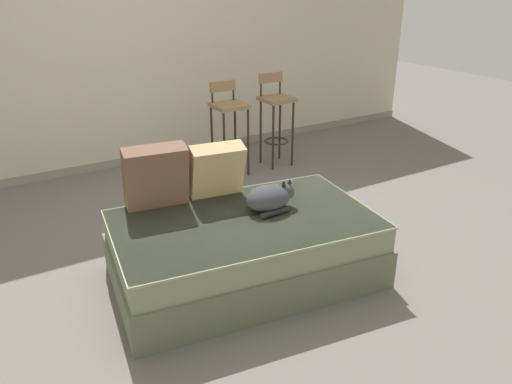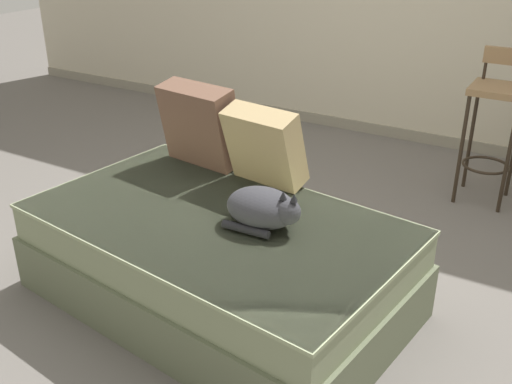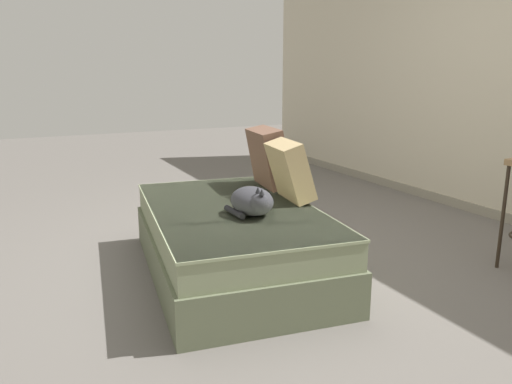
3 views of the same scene
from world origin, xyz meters
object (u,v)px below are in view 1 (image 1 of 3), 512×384
Objects in this scene: couch at (245,248)px; bar_stool_near_window at (229,120)px; throw_pillow_corner at (156,176)px; bar_stool_by_doorway at (276,110)px; throw_pillow_middle at (216,170)px; cat at (270,197)px.

bar_stool_near_window reaches higher than couch.
throw_pillow_corner is 2.26m from bar_stool_by_doorway.
throw_pillow_corner is 1.09× the size of throw_pillow_middle.
couch is 4.50× the size of throw_pillow_middle.
throw_pillow_corner is at bearing 172.27° from throw_pillow_middle.
cat is at bearing 9.54° from couch.
throw_pillow_middle is 0.42× the size of bar_stool_by_doorway.
bar_stool_by_doorway is (1.83, 1.32, -0.07)m from throw_pillow_corner.
throw_pillow_corner reaches higher than couch.
bar_stool_by_doorway reaches higher than couch.
couch is at bearing -128.36° from bar_stool_by_doorway.
bar_stool_by_doorway is at bearing 55.77° from cat.
throw_pillow_middle is at bearing -121.31° from bar_stool_near_window.
bar_stool_by_doorway reaches higher than cat.
bar_stool_near_window is (0.63, 1.76, 0.04)m from cat.
couch is 0.60m from throw_pillow_middle.
cat is at bearing -60.90° from throw_pillow_middle.
couch is 1.89× the size of bar_stool_by_doorway.
throw_pillow_middle is 1.97m from bar_stool_by_doorway.
cat is (0.21, -0.38, -0.12)m from throw_pillow_middle.
couch is at bearing -115.36° from bar_stool_near_window.
bar_stool_by_doorway reaches higher than throw_pillow_corner.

